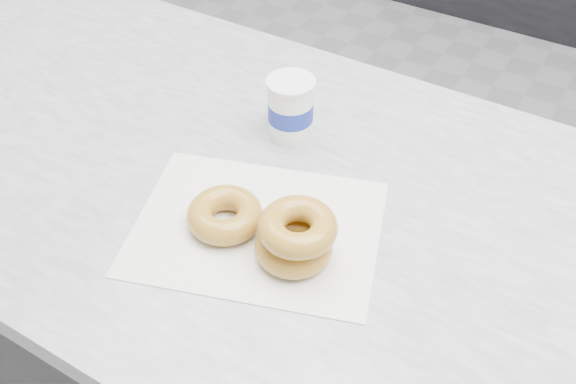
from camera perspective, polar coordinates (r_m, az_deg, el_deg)
name	(u,v)px	position (r m, az deg, el deg)	size (l,w,h in m)	color
ground	(498,341)	(1.96, 18.16, -12.43)	(5.00, 5.00, 0.00)	#969699
wax_paper	(257,227)	(0.90, -2.77, -3.17)	(0.34, 0.26, 0.00)	white
donut_single	(225,215)	(0.89, -5.63, -2.03)	(0.11, 0.11, 0.04)	gold
donut_stack	(296,237)	(0.84, 0.69, -4.01)	(0.13, 0.13, 0.07)	gold
coffee_cup	(291,108)	(1.03, 0.23, 7.51)	(0.09, 0.09, 0.10)	white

